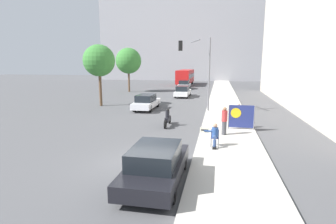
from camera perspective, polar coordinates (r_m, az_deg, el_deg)
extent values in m
plane|color=#4F4F51|center=(11.74, -5.13, -11.32)|extent=(160.00, 160.00, 0.00)
cube|color=#B7B2A8|center=(25.83, 12.29, 0.73)|extent=(3.46, 90.00, 0.12)
cube|color=#99999E|center=(73.67, 7.30, 19.48)|extent=(52.00, 12.00, 31.74)
cylinder|color=#474C56|center=(13.69, 9.34, -6.65)|extent=(0.03, 0.03, 0.45)
cylinder|color=#474C56|center=(13.69, 10.89, -6.71)|extent=(0.03, 0.03, 0.45)
cylinder|color=#474C56|center=(14.05, 9.38, -6.21)|extent=(0.03, 0.03, 0.45)
cylinder|color=#474C56|center=(14.04, 10.90, -6.26)|extent=(0.03, 0.03, 0.45)
cube|color=navy|center=(13.80, 10.16, -5.52)|extent=(0.40, 0.40, 0.02)
cube|color=navy|center=(13.93, 10.20, -4.52)|extent=(0.40, 0.02, 0.38)
cylinder|color=#334775|center=(13.62, 10.16, -5.30)|extent=(0.18, 0.42, 0.18)
cylinder|color=#334775|center=(13.51, 10.10, -6.91)|extent=(0.16, 0.16, 0.45)
cube|color=black|center=(13.51, 10.07, -7.69)|extent=(0.20, 0.28, 0.10)
cylinder|color=navy|center=(13.76, 10.20, -4.41)|extent=(0.34, 0.34, 0.52)
sphere|color=tan|center=(13.67, 10.25, -2.91)|extent=(0.22, 0.22, 0.22)
cylinder|color=navy|center=(13.67, 8.83, -4.12)|extent=(0.45, 0.09, 0.09)
cube|color=#EAE5C6|center=(13.66, 7.98, -3.91)|extent=(0.48, 0.02, 0.29)
cube|color=black|center=(13.65, 7.98, -3.92)|extent=(0.36, 0.01, 0.07)
cylinder|color=#424247|center=(16.14, 12.11, -3.41)|extent=(0.28, 0.28, 0.82)
cylinder|color=#B23333|center=(15.98, 12.21, -0.85)|extent=(0.34, 0.34, 0.65)
sphere|color=#936B4C|center=(15.90, 12.27, 0.68)|extent=(0.22, 0.22, 0.22)
cylinder|color=black|center=(18.34, 14.94, -1.91)|extent=(0.28, 0.28, 0.79)
cylinder|color=#B23333|center=(18.21, 15.05, 0.27)|extent=(0.34, 0.34, 0.63)
sphere|color=beige|center=(18.14, 15.11, 1.56)|extent=(0.21, 0.21, 0.21)
cylinder|color=slate|center=(17.61, 13.05, -1.02)|extent=(0.06, 0.06, 1.58)
cylinder|color=slate|center=(17.75, 18.26, -1.19)|extent=(0.06, 0.06, 1.58)
cube|color=navy|center=(17.65, 15.67, -0.95)|extent=(1.61, 0.02, 1.48)
cylinder|color=yellow|center=(17.57, 14.56, -0.21)|extent=(0.65, 0.01, 0.65)
cylinder|color=slate|center=(23.84, 8.92, 7.98)|extent=(0.16, 0.16, 6.44)
cylinder|color=slate|center=(23.50, 5.98, 15.14)|extent=(1.04, 2.50, 0.11)
cube|color=black|center=(23.15, 2.73, 14.21)|extent=(0.39, 0.39, 0.84)
sphere|color=green|center=(23.14, 2.72, 13.52)|extent=(0.18, 0.18, 0.18)
cube|color=black|center=(9.94, -2.55, -12.12)|extent=(1.89, 4.49, 0.53)
cube|color=black|center=(9.57, -2.83, -9.32)|extent=(1.62, 2.33, 0.63)
cylinder|color=black|center=(11.47, -5.01, -10.15)|extent=(0.22, 0.64, 0.64)
cylinder|color=black|center=(11.15, 3.41, -10.74)|extent=(0.22, 0.64, 0.64)
cylinder|color=black|center=(9.06, -10.04, -16.17)|extent=(0.22, 0.64, 0.64)
cylinder|color=black|center=(8.65, 0.85, -17.36)|extent=(0.22, 0.64, 0.64)
cube|color=silver|center=(25.28, -4.70, 1.83)|extent=(1.72, 4.76, 0.54)
cube|color=black|center=(25.02, -4.84, 3.09)|extent=(1.48, 2.48, 0.64)
cylinder|color=black|center=(26.92, -5.39, 1.88)|extent=(0.22, 0.64, 0.64)
cylinder|color=black|center=(26.54, -2.28, 1.79)|extent=(0.22, 0.64, 0.64)
cylinder|color=black|center=(24.14, -7.35, 0.83)|extent=(0.22, 0.64, 0.64)
cylinder|color=black|center=(23.72, -3.91, 0.72)|extent=(0.22, 0.64, 0.64)
cube|color=white|center=(34.77, 3.25, 4.23)|extent=(1.75, 4.78, 0.53)
cube|color=black|center=(34.52, 3.22, 5.15)|extent=(1.50, 2.48, 0.63)
cylinder|color=black|center=(36.36, 2.37, 4.17)|extent=(0.22, 0.64, 0.64)
cylinder|color=black|center=(36.16, 4.77, 4.11)|extent=(0.22, 0.64, 0.64)
cylinder|color=black|center=(33.45, 1.60, 3.62)|extent=(0.22, 0.64, 0.64)
cylinder|color=black|center=(33.24, 4.21, 3.55)|extent=(0.22, 0.64, 0.64)
cube|color=silver|center=(45.43, 3.56, 5.74)|extent=(1.82, 4.49, 0.57)
cube|color=black|center=(45.21, 3.54, 6.50)|extent=(1.57, 2.33, 0.66)
cylinder|color=black|center=(46.93, 2.80, 5.62)|extent=(0.22, 0.64, 0.64)
cylinder|color=black|center=(46.73, 4.76, 5.57)|extent=(0.22, 0.64, 0.64)
cylinder|color=black|center=(44.19, 2.29, 5.31)|extent=(0.22, 0.64, 0.64)
cylinder|color=black|center=(43.98, 4.36, 5.27)|extent=(0.22, 0.64, 0.64)
cube|color=red|center=(53.94, 3.81, 7.75)|extent=(2.51, 10.51, 2.58)
cube|color=black|center=(53.94, 3.81, 7.90)|extent=(2.53, 9.98, 0.85)
cylinder|color=black|center=(57.38, 3.10, 6.72)|extent=(0.30, 1.04, 1.04)
cylinder|color=black|center=(57.12, 5.32, 6.67)|extent=(0.30, 1.04, 1.04)
cylinder|color=black|center=(50.95, 2.09, 6.24)|extent=(0.30, 1.04, 1.04)
cylinder|color=black|center=(50.66, 4.58, 6.19)|extent=(0.30, 1.04, 1.04)
cube|color=black|center=(18.46, -0.10, -1.59)|extent=(0.24, 0.97, 0.32)
cylinder|color=black|center=(18.34, -0.13, -0.53)|extent=(0.28, 0.28, 0.57)
sphere|color=black|center=(18.28, -0.13, 0.39)|extent=(0.24, 0.24, 0.24)
cylinder|color=black|center=(19.28, 0.36, -1.61)|extent=(0.10, 0.60, 0.60)
cylinder|color=black|center=(17.72, -0.60, -2.70)|extent=(0.10, 0.60, 0.60)
cylinder|color=brown|center=(27.95, -14.49, 4.88)|extent=(0.28, 0.28, 3.51)
sphere|color=#387A33|center=(27.83, -14.77, 10.79)|extent=(3.21, 3.21, 3.21)
cylinder|color=brown|center=(41.14, -8.50, 6.72)|extent=(0.28, 0.28, 3.37)
sphere|color=#387A33|center=(41.05, -8.61, 10.97)|extent=(3.90, 3.90, 3.90)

